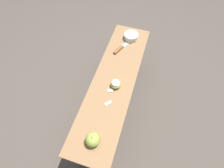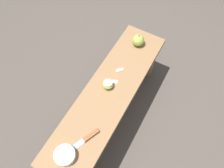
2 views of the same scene
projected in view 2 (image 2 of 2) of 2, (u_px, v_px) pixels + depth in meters
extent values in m
plane|color=#4C443D|center=(109.00, 116.00, 1.78)|extent=(8.00, 8.00, 0.00)
cube|color=olive|center=(108.00, 94.00, 1.43)|extent=(1.19, 0.31, 0.04)
cylinder|color=olive|center=(150.00, 60.00, 1.82)|extent=(0.08, 0.08, 0.38)
cylinder|color=olive|center=(55.00, 167.00, 1.41)|extent=(0.08, 0.08, 0.38)
cylinder|color=olive|center=(130.00, 52.00, 1.86)|extent=(0.08, 0.08, 0.38)
cube|color=#9EA0A5|center=(73.00, 149.00, 1.23)|extent=(0.15, 0.09, 0.00)
cube|color=#9EA0A5|center=(84.00, 141.00, 1.25)|extent=(0.02, 0.03, 0.02)
cube|color=brown|center=(91.00, 135.00, 1.26)|extent=(0.10, 0.06, 0.02)
sphere|color=#9EB747|center=(138.00, 40.00, 1.57)|extent=(0.09, 0.09, 0.09)
cylinder|color=#4C3319|center=(139.00, 36.00, 1.53)|extent=(0.01, 0.01, 0.02)
ellipsoid|color=#9EB747|center=(108.00, 84.00, 1.41)|extent=(0.07, 0.07, 0.05)
cylinder|color=white|center=(108.00, 83.00, 1.39)|extent=(0.06, 0.06, 0.00)
cube|color=white|center=(120.00, 70.00, 1.49)|extent=(0.05, 0.05, 0.01)
cube|color=white|center=(116.00, 82.00, 1.44)|extent=(0.04, 0.04, 0.01)
cylinder|color=silver|center=(65.00, 155.00, 1.20)|extent=(0.12, 0.12, 0.05)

